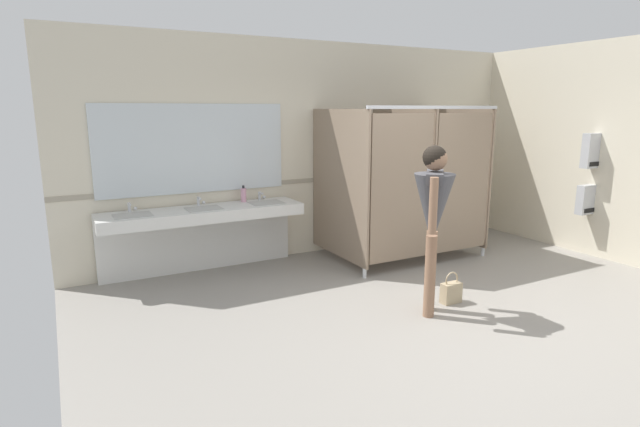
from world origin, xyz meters
name	(u,v)px	position (x,y,z in m)	size (l,w,h in m)	color
ground_plane	(450,319)	(0.00, 0.00, -0.05)	(7.05, 6.01, 0.10)	gray
wall_back	(321,149)	(0.00, 2.77, 1.48)	(7.05, 0.12, 2.95)	beige
wall_back_tile_band	(323,179)	(0.00, 2.70, 1.05)	(7.05, 0.01, 0.06)	#9E937F
vanity_counter	(202,224)	(-1.84, 2.48, 0.63)	(2.46, 0.59, 0.97)	silver
mirror_panel	(194,149)	(-1.84, 2.69, 1.55)	(2.36, 0.02, 1.10)	silver
bathroom_stalls	(410,181)	(0.85, 1.79, 1.09)	(2.06, 1.39, 2.08)	#84705B
paper_towel_dispenser_upper	(593,151)	(3.15, 0.74, 1.48)	(0.33, 0.13, 0.48)	#B7BABF
paper_towel_dispenser_lower	(588,199)	(3.15, 0.73, 0.80)	(0.37, 0.13, 0.41)	#B7BABF
person_standing	(433,209)	(-0.17, 0.14, 1.08)	(0.56, 0.56, 1.70)	#8C664C
handbag	(451,292)	(0.22, 0.24, 0.12)	(0.22, 0.11, 0.35)	tan
soap_dispenser	(244,195)	(-1.25, 2.57, 0.95)	(0.07, 0.07, 0.21)	#D899B2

